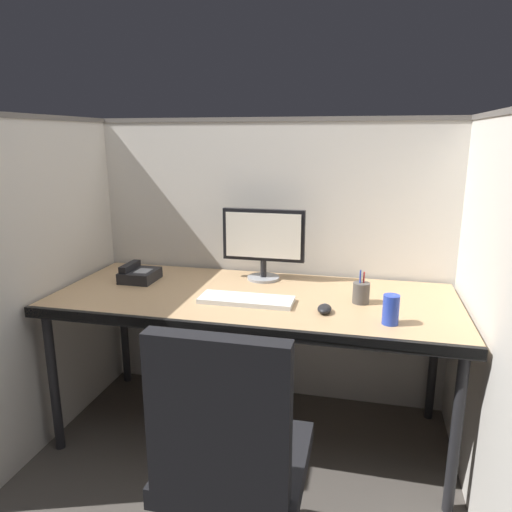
{
  "coord_description": "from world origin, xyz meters",
  "views": [
    {
      "loc": [
        0.5,
        -1.8,
        1.47
      ],
      "look_at": [
        0.0,
        0.35,
        0.92
      ],
      "focal_mm": 33.39,
      "sensor_mm": 36.0,
      "label": 1
    }
  ],
  "objects_px": {
    "desk": "(253,306)",
    "desk_phone": "(139,274)",
    "soda_can": "(391,310)",
    "keyboard_main": "(246,300)",
    "pen_cup": "(361,293)",
    "monitor_center": "(263,239)",
    "office_chair": "(233,499)",
    "computer_mouse": "(325,309)"
  },
  "relations": [
    {
      "from": "keyboard_main",
      "to": "pen_cup",
      "type": "relative_size",
      "value": 2.78
    },
    {
      "from": "monitor_center",
      "to": "computer_mouse",
      "type": "distance_m",
      "value": 0.59
    },
    {
      "from": "desk",
      "to": "office_chair",
      "type": "bearing_deg",
      "value": -80.66
    },
    {
      "from": "soda_can",
      "to": "desk_phone",
      "type": "height_order",
      "value": "soda_can"
    },
    {
      "from": "soda_can",
      "to": "pen_cup",
      "type": "height_order",
      "value": "pen_cup"
    },
    {
      "from": "monitor_center",
      "to": "keyboard_main",
      "type": "height_order",
      "value": "monitor_center"
    },
    {
      "from": "monitor_center",
      "to": "office_chair",
      "type": "bearing_deg",
      "value": -82.4
    },
    {
      "from": "desk",
      "to": "keyboard_main",
      "type": "relative_size",
      "value": 4.42
    },
    {
      "from": "office_chair",
      "to": "computer_mouse",
      "type": "relative_size",
      "value": 10.16
    },
    {
      "from": "monitor_center",
      "to": "pen_cup",
      "type": "distance_m",
      "value": 0.6
    },
    {
      "from": "soda_can",
      "to": "monitor_center",
      "type": "bearing_deg",
      "value": 142.12
    },
    {
      "from": "keyboard_main",
      "to": "desk_phone",
      "type": "xyz_separation_m",
      "value": [
        -0.63,
        0.2,
        0.02
      ]
    },
    {
      "from": "monitor_center",
      "to": "computer_mouse",
      "type": "height_order",
      "value": "monitor_center"
    },
    {
      "from": "pen_cup",
      "to": "keyboard_main",
      "type": "bearing_deg",
      "value": -167.91
    },
    {
      "from": "monitor_center",
      "to": "desk_phone",
      "type": "bearing_deg",
      "value": -164.71
    },
    {
      "from": "office_chair",
      "to": "pen_cup",
      "type": "xyz_separation_m",
      "value": [
        0.36,
        0.88,
        0.42
      ]
    },
    {
      "from": "office_chair",
      "to": "pen_cup",
      "type": "height_order",
      "value": "office_chair"
    },
    {
      "from": "keyboard_main",
      "to": "computer_mouse",
      "type": "bearing_deg",
      "value": -8.33
    },
    {
      "from": "keyboard_main",
      "to": "computer_mouse",
      "type": "distance_m",
      "value": 0.36
    },
    {
      "from": "office_chair",
      "to": "soda_can",
      "type": "bearing_deg",
      "value": 50.29
    },
    {
      "from": "desk",
      "to": "desk_phone",
      "type": "xyz_separation_m",
      "value": [
        -0.64,
        0.1,
        0.08
      ]
    },
    {
      "from": "keyboard_main",
      "to": "soda_can",
      "type": "xyz_separation_m",
      "value": [
        0.63,
        -0.12,
        0.05
      ]
    },
    {
      "from": "monitor_center",
      "to": "desk_phone",
      "type": "relative_size",
      "value": 2.26
    },
    {
      "from": "office_chair",
      "to": "keyboard_main",
      "type": "bearing_deg",
      "value": 97.59
    },
    {
      "from": "desk_phone",
      "to": "pen_cup",
      "type": "height_order",
      "value": "pen_cup"
    },
    {
      "from": "keyboard_main",
      "to": "desk_phone",
      "type": "bearing_deg",
      "value": 162.63
    },
    {
      "from": "computer_mouse",
      "to": "soda_can",
      "type": "relative_size",
      "value": 0.79
    },
    {
      "from": "office_chair",
      "to": "monitor_center",
      "type": "distance_m",
      "value": 1.3
    },
    {
      "from": "office_chair",
      "to": "monitor_center",
      "type": "bearing_deg",
      "value": 94.09
    },
    {
      "from": "soda_can",
      "to": "office_chair",
      "type": "bearing_deg",
      "value": -126.2
    },
    {
      "from": "keyboard_main",
      "to": "pen_cup",
      "type": "bearing_deg",
      "value": 12.09
    },
    {
      "from": "keyboard_main",
      "to": "desk_phone",
      "type": "distance_m",
      "value": 0.66
    },
    {
      "from": "desk",
      "to": "pen_cup",
      "type": "xyz_separation_m",
      "value": [
        0.5,
        0.02,
        0.1
      ]
    },
    {
      "from": "desk",
      "to": "desk_phone",
      "type": "relative_size",
      "value": 10.0
    },
    {
      "from": "pen_cup",
      "to": "monitor_center",
      "type": "bearing_deg",
      "value": 152.91
    },
    {
      "from": "monitor_center",
      "to": "desk_phone",
      "type": "height_order",
      "value": "monitor_center"
    },
    {
      "from": "desk",
      "to": "soda_can",
      "type": "bearing_deg",
      "value": -18.98
    },
    {
      "from": "keyboard_main",
      "to": "pen_cup",
      "type": "xyz_separation_m",
      "value": [
        0.51,
        0.11,
        0.04
      ]
    },
    {
      "from": "computer_mouse",
      "to": "pen_cup",
      "type": "xyz_separation_m",
      "value": [
        0.15,
        0.16,
        0.03
      ]
    },
    {
      "from": "desk",
      "to": "keyboard_main",
      "type": "distance_m",
      "value": 0.11
    },
    {
      "from": "monitor_center",
      "to": "soda_can",
      "type": "height_order",
      "value": "monitor_center"
    },
    {
      "from": "soda_can",
      "to": "computer_mouse",
      "type": "bearing_deg",
      "value": 165.89
    }
  ]
}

